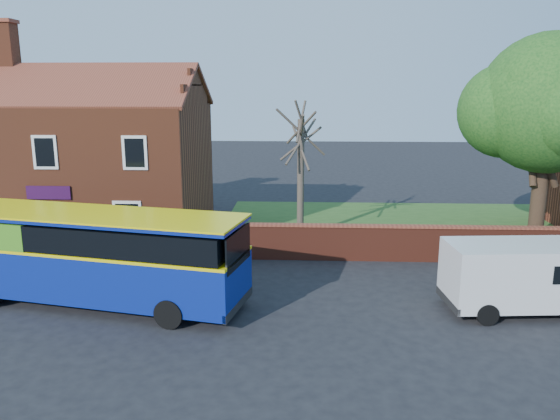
{
  "coord_description": "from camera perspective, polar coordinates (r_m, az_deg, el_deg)",
  "views": [
    {
      "loc": [
        4.44,
        -15.92,
        7.42
      ],
      "look_at": [
        3.46,
        5.0,
        2.67
      ],
      "focal_mm": 35.0,
      "sensor_mm": 36.0,
      "label": 1
    }
  ],
  "objects": [
    {
      "name": "ground",
      "position": [
        18.12,
        -12.01,
        -11.7
      ],
      "size": [
        120.0,
        120.0,
        0.0
      ],
      "primitive_type": "plane",
      "color": "black",
      "rests_on": "ground"
    },
    {
      "name": "pavement",
      "position": [
        25.59,
        -24.12,
        -5.09
      ],
      "size": [
        18.0,
        3.5,
        0.12
      ],
      "primitive_type": "cube",
      "color": "gray",
      "rests_on": "ground"
    },
    {
      "name": "kerb",
      "position": [
        24.12,
        -25.97,
        -6.3
      ],
      "size": [
        18.0,
        0.15,
        0.14
      ],
      "primitive_type": "cube",
      "color": "slate",
      "rests_on": "ground"
    },
    {
      "name": "grass_strip",
      "position": [
        31.05,
        18.61,
        -1.69
      ],
      "size": [
        26.0,
        12.0,
        0.04
      ],
      "primitive_type": "cube",
      "color": "#426B28",
      "rests_on": "ground"
    },
    {
      "name": "shop_building",
      "position": [
        29.98,
        -19.88,
        4.34
      ],
      "size": [
        12.3,
        8.13,
        10.5
      ],
      "color": "brown",
      "rests_on": "ground"
    },
    {
      "name": "boundary_wall",
      "position": [
        25.34,
        22.36,
        -3.32
      ],
      "size": [
        22.0,
        0.38,
        1.6
      ],
      "color": "maroon",
      "rests_on": "ground"
    },
    {
      "name": "bus",
      "position": [
        20.09,
        -19.76,
        -4.13
      ],
      "size": [
        10.97,
        4.84,
        3.24
      ],
      "rotation": [
        0.0,
        0.0,
        -0.21
      ],
      "color": "navy",
      "rests_on": "ground"
    },
    {
      "name": "van_near",
      "position": [
        20.06,
        24.55,
        -6.12
      ],
      "size": [
        5.54,
        2.59,
        2.36
      ],
      "rotation": [
        0.0,
        0.0,
        0.08
      ],
      "color": "silver",
      "rests_on": "ground"
    },
    {
      "name": "large_tree",
      "position": [
        28.37,
        26.24,
        9.56
      ],
      "size": [
        8.1,
        6.41,
        9.87
      ],
      "color": "black",
      "rests_on": "ground"
    },
    {
      "name": "bare_tree",
      "position": [
        26.65,
        2.18,
        3.9
      ],
      "size": [
        2.42,
        2.88,
        6.45
      ],
      "color": "#4C4238",
      "rests_on": "ground"
    }
  ]
}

